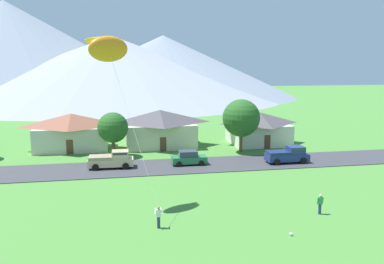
% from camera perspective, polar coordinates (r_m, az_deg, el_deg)
% --- Properties ---
extents(road_strip, '(160.00, 7.38, 0.08)m').
position_cam_1_polar(road_strip, '(47.08, -2.22, -4.96)').
color(road_strip, '#38383D').
rests_on(road_strip, ground).
extents(mountain_far_west_ridge, '(133.63, 133.63, 36.82)m').
position_cam_1_polar(mountain_far_west_ridge, '(174.75, -25.34, 10.93)').
color(mountain_far_west_ridge, gray).
rests_on(mountain_far_west_ridge, ground).
extents(mountain_west_ridge, '(119.08, 119.08, 22.07)m').
position_cam_1_polar(mountain_west_ridge, '(145.11, -11.35, 9.17)').
color(mountain_west_ridge, '#8E939E').
rests_on(mountain_west_ridge, ground).
extents(mountain_east_ridge, '(100.67, 100.67, 23.03)m').
position_cam_1_polar(mountain_east_ridge, '(152.98, -4.18, 9.53)').
color(mountain_east_ridge, gray).
rests_on(mountain_east_ridge, ground).
extents(house_leftmost, '(10.71, 6.78, 5.19)m').
position_cam_1_polar(house_leftmost, '(58.35, -17.07, 0.14)').
color(house_leftmost, beige).
rests_on(house_leftmost, ground).
extents(house_left_center, '(10.80, 8.30, 5.42)m').
position_cam_1_polar(house_left_center, '(58.44, -4.67, 0.67)').
color(house_left_center, beige).
rests_on(house_left_center, ground).
extents(house_right_center, '(8.93, 8.27, 4.88)m').
position_cam_1_polar(house_right_center, '(60.93, 9.62, 0.68)').
color(house_right_center, beige).
rests_on(house_right_center, ground).
extents(tree_left_of_center, '(5.16, 5.16, 7.37)m').
position_cam_1_polar(tree_left_of_center, '(54.15, 7.17, 2.02)').
color(tree_left_of_center, brown).
rests_on(tree_left_of_center, ground).
extents(tree_center, '(4.00, 4.00, 5.90)m').
position_cam_1_polar(tree_center, '(52.23, -11.43, 0.62)').
color(tree_center, brown).
rests_on(tree_center, ground).
extents(parked_car_green_mid_west, '(4.20, 2.09, 1.68)m').
position_cam_1_polar(parked_car_green_mid_west, '(47.48, -0.48, -3.80)').
color(parked_car_green_mid_west, '#237042').
rests_on(parked_car_green_mid_west, road_strip).
extents(pickup_truck_sand_west_side, '(5.25, 2.43, 1.99)m').
position_cam_1_polar(pickup_truck_sand_west_side, '(46.87, -11.53, -3.93)').
color(pickup_truck_sand_west_side, '#C6B284').
rests_on(pickup_truck_sand_west_side, road_strip).
extents(pickup_truck_navy_east_side, '(5.21, 2.34, 1.99)m').
position_cam_1_polar(pickup_truck_navy_east_side, '(49.82, 13.78, -3.21)').
color(pickup_truck_navy_east_side, navy).
rests_on(pickup_truck_navy_east_side, road_strip).
extents(kite_flyer_with_kite, '(5.57, 7.61, 14.40)m').
position_cam_1_polar(kite_flyer_with_kite, '(33.38, -12.02, 11.55)').
color(kite_flyer_with_kite, navy).
rests_on(kite_flyer_with_kite, ground).
extents(watcher_person, '(0.56, 0.24, 1.68)m').
position_cam_1_polar(watcher_person, '(33.90, 18.11, -9.87)').
color(watcher_person, navy).
rests_on(watcher_person, ground).
extents(soccer_ball, '(0.24, 0.24, 0.24)m').
position_cam_1_polar(soccer_ball, '(29.63, 14.20, -14.16)').
color(soccer_ball, white).
rests_on(soccer_ball, ground).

